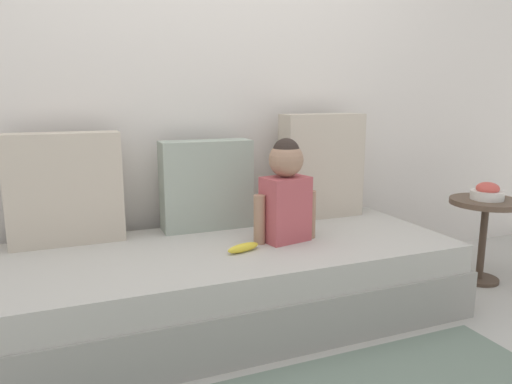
# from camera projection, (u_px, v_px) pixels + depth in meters

# --- Properties ---
(ground_plane) EXTENTS (12.00, 12.00, 0.00)m
(ground_plane) POSITION_uv_depth(u_px,v_px,m) (228.00, 318.00, 2.31)
(ground_plane) COLOR #B2ADA3
(back_wall) EXTENTS (5.44, 0.10, 2.58)m
(back_wall) POSITION_uv_depth(u_px,v_px,m) (192.00, 55.00, 2.57)
(back_wall) COLOR silver
(back_wall) RESTS_ON ground
(couch) EXTENTS (2.24, 0.89, 0.37)m
(couch) POSITION_uv_depth(u_px,v_px,m) (228.00, 283.00, 2.27)
(couch) COLOR #9C978F
(couch) RESTS_ON ground
(throw_pillow_left) EXTENTS (0.52, 0.16, 0.53)m
(throw_pillow_left) POSITION_uv_depth(u_px,v_px,m) (65.00, 189.00, 2.24)
(throw_pillow_left) COLOR #C1B29E
(throw_pillow_left) RESTS_ON couch
(throw_pillow_center) EXTENTS (0.48, 0.16, 0.47)m
(throw_pillow_center) POSITION_uv_depth(u_px,v_px,m) (206.00, 185.00, 2.50)
(throw_pillow_center) COLOR #99A393
(throw_pillow_center) RESTS_ON couch
(throw_pillow_right) EXTENTS (0.48, 0.16, 0.60)m
(throw_pillow_right) POSITION_uv_depth(u_px,v_px,m) (321.00, 166.00, 2.74)
(throw_pillow_right) COLOR #C1B29E
(throw_pillow_right) RESTS_ON couch
(toddler) EXTENTS (0.33, 0.19, 0.50)m
(toddler) POSITION_uv_depth(u_px,v_px,m) (286.00, 191.00, 2.27)
(toddler) COLOR #B24C51
(toddler) RESTS_ON couch
(banana) EXTENTS (0.18, 0.09, 0.04)m
(banana) POSITION_uv_depth(u_px,v_px,m) (243.00, 248.00, 2.14)
(banana) COLOR yellow
(banana) RESTS_ON couch
(side_table) EXTENTS (0.40, 0.40, 0.49)m
(side_table) POSITION_uv_depth(u_px,v_px,m) (485.00, 219.00, 2.70)
(side_table) COLOR brown
(side_table) RESTS_ON ground
(fruit_bowl) EXTENTS (0.18, 0.18, 0.10)m
(fruit_bowl) POSITION_uv_depth(u_px,v_px,m) (487.00, 192.00, 2.67)
(fruit_bowl) COLOR silver
(fruit_bowl) RESTS_ON side_table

